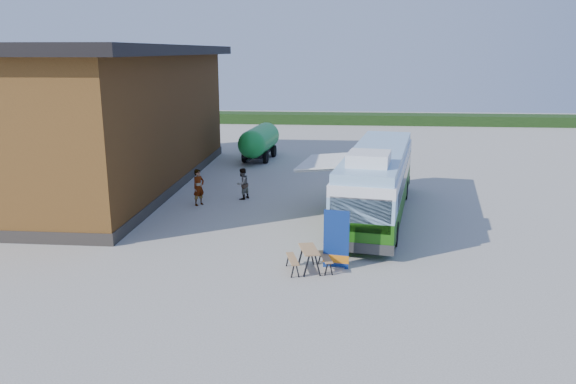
# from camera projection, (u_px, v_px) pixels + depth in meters

# --- Properties ---
(ground) EXTENTS (100.00, 100.00, 0.00)m
(ground) POSITION_uv_depth(u_px,v_px,m) (283.00, 252.00, 20.74)
(ground) COLOR #BCB7AD
(ground) RESTS_ON ground
(barn) EXTENTS (9.60, 21.20, 7.50)m
(barn) POSITION_uv_depth(u_px,v_px,m) (109.00, 120.00, 30.44)
(barn) COLOR brown
(barn) RESTS_ON ground
(hedge) EXTENTS (40.00, 3.00, 1.00)m
(hedge) POSITION_uv_depth(u_px,v_px,m) (399.00, 119.00, 56.62)
(hedge) COLOR #264419
(hedge) RESTS_ON ground
(bus) EXTENTS (4.29, 11.74, 3.53)m
(bus) POSITION_uv_depth(u_px,v_px,m) (377.00, 180.00, 24.72)
(bus) COLOR #1D6A11
(bus) RESTS_ON ground
(awning) EXTENTS (2.93, 4.10, 0.49)m
(awning) POSITION_uv_depth(u_px,v_px,m) (332.00, 158.00, 24.97)
(awning) COLOR white
(awning) RESTS_ON ground
(banner) EXTENTS (0.89, 0.28, 2.05)m
(banner) POSITION_uv_depth(u_px,v_px,m) (336.00, 245.00, 18.98)
(banner) COLOR navy
(banner) RESTS_ON ground
(picnic_table) EXTENTS (1.64, 1.53, 0.79)m
(picnic_table) POSITION_uv_depth(u_px,v_px,m) (309.00, 254.00, 18.80)
(picnic_table) COLOR #AD7B51
(picnic_table) RESTS_ON ground
(person_a) EXTENTS (0.71, 0.76, 1.75)m
(person_a) POSITION_uv_depth(u_px,v_px,m) (199.00, 187.00, 26.81)
(person_a) COLOR #999999
(person_a) RESTS_ON ground
(person_b) EXTENTS (0.90, 0.96, 1.57)m
(person_b) POSITION_uv_depth(u_px,v_px,m) (242.00, 184.00, 27.92)
(person_b) COLOR #999999
(person_b) RESTS_ON ground
(slurry_tanker) EXTENTS (2.25, 6.15, 2.28)m
(slurry_tanker) POSITION_uv_depth(u_px,v_px,m) (259.00, 140.00, 37.99)
(slurry_tanker) COLOR green
(slurry_tanker) RESTS_ON ground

